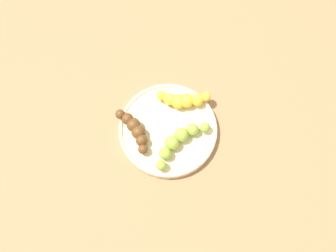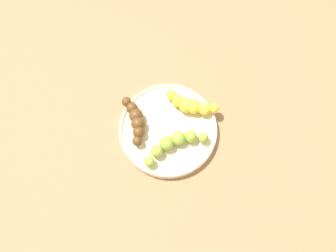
% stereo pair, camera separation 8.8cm
% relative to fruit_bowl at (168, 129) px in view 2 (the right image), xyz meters
% --- Properties ---
extents(ground_plane, '(2.40, 2.40, 0.00)m').
position_rel_fruit_bowl_xyz_m(ground_plane, '(0.00, 0.00, -0.01)').
color(ground_plane, '#936D47').
extents(fruit_bowl, '(0.24, 0.24, 0.02)m').
position_rel_fruit_bowl_xyz_m(fruit_bowl, '(0.00, 0.00, 0.00)').
color(fruit_bowl, beige).
rests_on(fruit_bowl, ground_plane).
extents(banana_green, '(0.16, 0.07, 0.03)m').
position_rel_fruit_bowl_xyz_m(banana_green, '(0.02, 0.04, 0.02)').
color(banana_green, '#8CAD38').
rests_on(banana_green, fruit_bowl).
extents(banana_yellow, '(0.08, 0.12, 0.04)m').
position_rel_fruit_bowl_xyz_m(banana_yellow, '(-0.08, -0.01, 0.03)').
color(banana_yellow, yellow).
rests_on(banana_yellow, fruit_bowl).
extents(banana_overripe, '(0.07, 0.12, 0.03)m').
position_rel_fruit_bowl_xyz_m(banana_overripe, '(0.05, -0.06, 0.02)').
color(banana_overripe, '#593819').
rests_on(banana_overripe, fruit_bowl).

